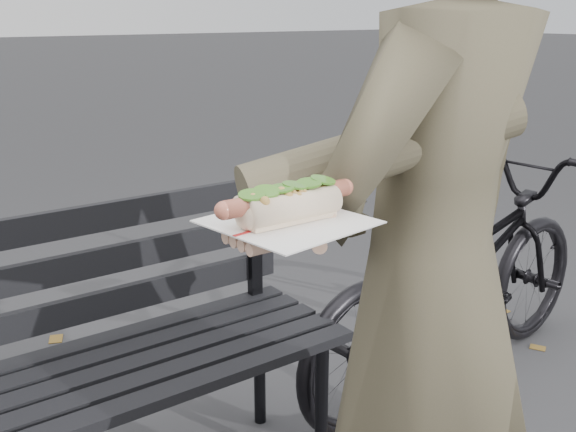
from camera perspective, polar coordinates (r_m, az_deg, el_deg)
name	(u,v)px	position (r m, az deg, el deg)	size (l,w,h in m)	color
park_bench	(59,355)	(1.88, -18.80, -11.10)	(1.50, 0.44, 0.88)	black
bicycle	(457,276)	(2.62, 14.10, -4.95)	(0.56, 1.62, 0.85)	black
person	(430,288)	(1.32, 11.92, -6.01)	(0.64, 0.42, 1.75)	#4E4A34
held_hotdog	(364,165)	(1.07, 6.45, 4.29)	(0.63, 0.31, 0.20)	#4E4A34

